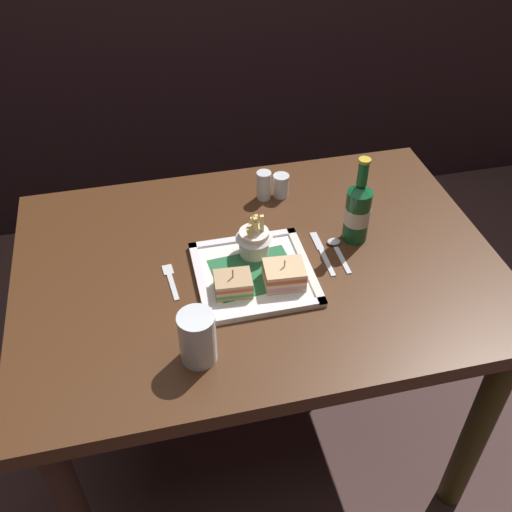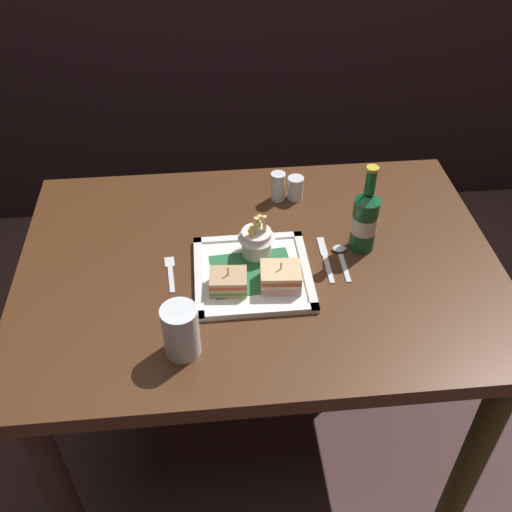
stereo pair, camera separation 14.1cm
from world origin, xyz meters
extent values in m
plane|color=#49312F|center=(0.00, 0.00, 0.00)|extent=(6.00, 6.00, 0.00)
cube|color=#482915|center=(0.00, 0.00, 0.74)|extent=(1.18, 0.83, 0.04)
cylinder|color=#39241C|center=(-0.52, -0.34, 0.36)|extent=(0.07, 0.07, 0.72)
cylinder|color=#39310F|center=(0.52, -0.34, 0.36)|extent=(0.07, 0.07, 0.72)
cylinder|color=#39200F|center=(-0.52, 0.34, 0.36)|extent=(0.07, 0.07, 0.72)
cylinder|color=#492918|center=(0.52, 0.34, 0.36)|extent=(0.07, 0.07, 0.72)
cube|color=white|center=(-0.02, -0.05, 0.77)|extent=(0.28, 0.28, 0.01)
cube|color=#236539|center=(-0.02, -0.05, 0.77)|extent=(0.21, 0.17, 0.00)
cube|color=white|center=(-0.02, -0.18, 0.78)|extent=(0.28, 0.02, 0.01)
cube|color=white|center=(-0.02, 0.08, 0.78)|extent=(0.28, 0.02, 0.01)
cube|color=white|center=(-0.15, -0.05, 0.78)|extent=(0.02, 0.28, 0.01)
cube|color=white|center=(0.11, -0.05, 0.78)|extent=(0.02, 0.28, 0.01)
cube|color=tan|center=(-0.08, -0.10, 0.78)|extent=(0.09, 0.07, 0.01)
cube|color=#498B40|center=(-0.08, -0.10, 0.78)|extent=(0.09, 0.07, 0.01)
cube|color=tan|center=(-0.08, -0.10, 0.79)|extent=(0.09, 0.07, 0.01)
cube|color=#BE512A|center=(-0.08, -0.10, 0.80)|extent=(0.09, 0.07, 0.01)
cube|color=tan|center=(-0.08, -0.10, 0.81)|extent=(0.09, 0.07, 0.01)
cylinder|color=tan|center=(-0.08, -0.10, 0.81)|extent=(0.00, 0.00, 0.07)
cube|color=beige|center=(0.04, -0.10, 0.78)|extent=(0.10, 0.08, 0.01)
cube|color=pink|center=(0.04, -0.10, 0.79)|extent=(0.10, 0.08, 0.01)
cube|color=#DDBF84|center=(0.04, -0.10, 0.80)|extent=(0.10, 0.08, 0.01)
cube|color=#CC5333|center=(0.04, -0.10, 0.81)|extent=(0.10, 0.08, 0.01)
cube|color=#DEB583|center=(0.04, -0.10, 0.82)|extent=(0.10, 0.08, 0.01)
cylinder|color=tan|center=(0.04, -0.10, 0.81)|extent=(0.00, 0.00, 0.07)
cylinder|color=white|center=(-0.01, 0.02, 0.81)|extent=(0.07, 0.07, 0.07)
cone|color=silver|center=(-0.01, 0.02, 0.84)|extent=(0.09, 0.09, 0.03)
cube|color=#F0D288|center=(0.01, 0.02, 0.85)|extent=(0.01, 0.01, 0.08)
cube|color=#F5DD82|center=(0.00, 0.01, 0.84)|extent=(0.02, 0.02, 0.07)
cube|color=#E5C562|center=(0.00, 0.02, 0.84)|extent=(0.01, 0.01, 0.06)
cube|color=#E1B459|center=(0.00, 0.04, 0.84)|extent=(0.02, 0.01, 0.07)
cube|color=#E1CB6E|center=(0.00, 0.01, 0.85)|extent=(0.02, 0.01, 0.08)
cube|color=#EFD668|center=(-0.02, 0.00, 0.84)|extent=(0.02, 0.02, 0.06)
cube|color=#EDCC88|center=(-0.01, 0.01, 0.84)|extent=(0.02, 0.01, 0.06)
cube|color=#ECCE83|center=(-0.01, 0.04, 0.84)|extent=(0.02, 0.01, 0.06)
cube|color=#F6D27D|center=(-0.01, 0.04, 0.84)|extent=(0.02, 0.01, 0.06)
cylinder|color=#194E26|center=(0.26, 0.03, 0.83)|extent=(0.06, 0.06, 0.14)
cone|color=#145F30|center=(0.26, 0.03, 0.92)|extent=(0.06, 0.06, 0.02)
cylinder|color=#0F5B28|center=(0.26, 0.03, 0.96)|extent=(0.03, 0.03, 0.06)
cylinder|color=gold|center=(0.26, 0.03, 1.00)|extent=(0.03, 0.03, 0.01)
cylinder|color=beige|center=(0.26, 0.03, 0.84)|extent=(0.06, 0.06, 0.05)
cylinder|color=silver|center=(-0.19, -0.27, 0.82)|extent=(0.08, 0.08, 0.12)
cylinder|color=silver|center=(-0.19, -0.27, 0.79)|extent=(0.07, 0.07, 0.06)
cube|color=silver|center=(-0.22, -0.05, 0.76)|extent=(0.02, 0.09, 0.00)
cube|color=silver|center=(-0.22, 0.02, 0.76)|extent=(0.03, 0.04, 0.00)
cube|color=silver|center=(0.16, -0.05, 0.76)|extent=(0.01, 0.10, 0.00)
cube|color=silver|center=(0.16, 0.04, 0.76)|extent=(0.02, 0.07, 0.00)
cube|color=silver|center=(0.20, -0.05, 0.76)|extent=(0.01, 0.10, 0.00)
ellipsoid|color=silver|center=(0.20, 0.02, 0.77)|extent=(0.04, 0.03, 0.01)
cylinder|color=silver|center=(0.08, 0.26, 0.80)|extent=(0.04, 0.04, 0.07)
cylinder|color=white|center=(0.08, 0.26, 0.78)|extent=(0.03, 0.03, 0.04)
cylinder|color=silver|center=(0.08, 0.26, 0.84)|extent=(0.04, 0.04, 0.01)
cylinder|color=silver|center=(0.13, 0.26, 0.79)|extent=(0.04, 0.04, 0.06)
cylinder|color=#413426|center=(0.13, 0.26, 0.78)|extent=(0.04, 0.04, 0.03)
cylinder|color=silver|center=(0.13, 0.26, 0.82)|extent=(0.05, 0.05, 0.01)
camera|label=1|loc=(-0.25, -1.06, 1.73)|focal=41.47mm
camera|label=2|loc=(-0.11, -1.08, 1.73)|focal=41.47mm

